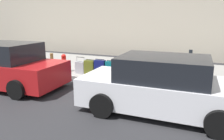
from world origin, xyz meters
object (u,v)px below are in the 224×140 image
suitcase_silver_7 (81,67)px  parked_car_white_0 (162,86)px  suitcase_red_3 (122,70)px  bollard_post (52,62)px  suitcase_navy_5 (100,68)px  fire_hydrant (64,63)px  suitcase_maroon_2 (133,73)px  suitcase_teal_4 (111,69)px  suitcase_silver_0 (158,75)px  parking_meter (190,62)px  parked_car_red_1 (6,66)px  suitcase_black_1 (145,73)px  suitcase_olive_6 (90,68)px

suitcase_silver_7 → parked_car_white_0: 4.67m
suitcase_red_3 → bollard_post: 3.35m
suitcase_navy_5 → fire_hydrant: size_ratio=0.91×
suitcase_red_3 → bollard_post: (3.35, 0.14, 0.08)m
suitcase_maroon_2 → suitcase_red_3: (0.46, 0.07, 0.08)m
suitcase_red_3 → parked_car_white_0: parked_car_white_0 is taller
suitcase_red_3 → bollard_post: bearing=2.4°
suitcase_navy_5 → suitcase_maroon_2: bearing=-175.2°
suitcase_teal_4 → suitcase_silver_7: 1.49m
suitcase_silver_0 → suitcase_silver_7: (3.42, 0.01, 0.00)m
fire_hydrant → parking_meter: 5.37m
suitcase_teal_4 → fire_hydrant: (2.34, -0.03, 0.10)m
fire_hydrant → parking_meter: (-5.35, -0.25, 0.40)m
parking_meter → parked_car_red_1: (6.27, 2.57, -0.20)m
bollard_post → parked_car_white_0: (-5.41, 2.17, 0.16)m
suitcase_maroon_2 → parked_car_white_0: 2.88m
suitcase_black_1 → suitcase_silver_7: 2.91m
suitcase_red_3 → suitcase_silver_7: bearing=-1.7°
suitcase_maroon_2 → bollard_post: bearing=3.1°
suitcase_navy_5 → suitcase_olive_6: (0.50, -0.04, -0.03)m
bollard_post → parking_meter: 5.93m
fire_hydrant → suitcase_black_1: bearing=179.9°
suitcase_silver_0 → suitcase_silver_7: 3.42m
parked_car_white_0 → suitcase_navy_5: bearing=-36.9°
suitcase_olive_6 → parking_meter: 4.05m
suitcase_black_1 → parked_car_white_0: parked_car_white_0 is taller
suitcase_black_1 → suitcase_maroon_2: size_ratio=0.95×
suitcase_black_1 → suitcase_maroon_2: (0.50, -0.06, -0.07)m
parked_car_white_0 → parked_car_red_1: parked_car_red_1 is taller
suitcase_teal_4 → suitcase_olive_6: size_ratio=1.05×
suitcase_black_1 → parked_car_white_0: size_ratio=0.16×
suitcase_silver_7 → bollard_post: 1.42m
suitcase_teal_4 → suitcase_navy_5: 0.49m
parked_car_red_1 → suitcase_teal_4: bearing=-144.9°
suitcase_navy_5 → fire_hydrant: 1.86m
suitcase_olive_6 → suitcase_silver_7: suitcase_silver_7 is taller
suitcase_red_3 → bollard_post: size_ratio=1.10×
bollard_post → fire_hydrant: bearing=-164.7°
suitcase_silver_0 → parked_car_white_0: size_ratio=0.13×
suitcase_red_3 → parked_car_red_1: 4.38m
suitcase_silver_7 → parked_car_red_1: parked_car_red_1 is taller
suitcase_teal_4 → parking_meter: bearing=-174.7°
suitcase_red_3 → suitcase_teal_4: 0.46m
suitcase_silver_0 → fire_hydrant: fire_hydrant is taller
suitcase_red_3 → parking_meter: 2.61m
suitcase_teal_4 → suitcase_silver_0: bearing=-177.5°
suitcase_olive_6 → bollard_post: bollard_post is taller
suitcase_maroon_2 → parking_meter: 2.18m
suitcase_black_1 → suitcase_teal_4: size_ratio=1.00×
suitcase_navy_5 → suitcase_olive_6: suitcase_navy_5 is taller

